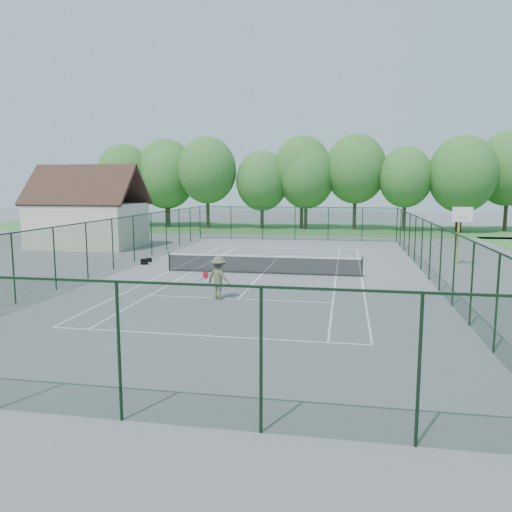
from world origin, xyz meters
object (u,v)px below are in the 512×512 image
(tennis_net, at_px, (262,264))
(tennis_player, at_px, (219,278))
(sports_bag_a, at_px, (144,262))
(basketball_goal, at_px, (461,224))

(tennis_net, bearing_deg, tennis_player, -97.25)
(sports_bag_a, height_order, tennis_player, tennis_player)
(basketball_goal, bearing_deg, tennis_player, -136.48)
(sports_bag_a, relative_size, tennis_player, 0.21)
(tennis_net, xyz_separation_m, sports_bag_a, (-7.90, 2.03, -0.40))
(basketball_goal, height_order, sports_bag_a, basketball_goal)
(basketball_goal, relative_size, sports_bag_a, 8.09)
(tennis_net, height_order, sports_bag_a, tennis_net)
(tennis_net, relative_size, tennis_player, 5.14)
(tennis_net, height_order, tennis_player, tennis_player)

